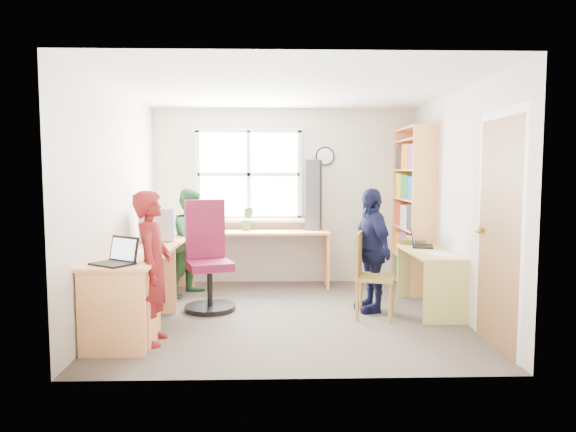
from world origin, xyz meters
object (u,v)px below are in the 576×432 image
object	(u,v)px
l_desk	(160,280)
person_green	(193,241)
potted_plant	(247,219)
person_red	(153,267)
wooden_chair	(369,272)
crt_monitor	(157,224)
swivel_chair	(208,262)
person_navy	(371,250)
right_desk	(431,267)
laptop_right	(418,243)
bookshelf	(413,213)
cd_tower	(314,195)
laptop_left	(117,258)

from	to	relation	value
l_desk	person_green	size ratio (longest dim) A/B	2.21
potted_plant	person_red	bearing A→B (deg)	-107.59
wooden_chair	crt_monitor	world-z (taller)	crt_monitor
swivel_chair	potted_plant	bearing A→B (deg)	52.60
person_navy	l_desk	bearing A→B (deg)	-92.65
swivel_chair	person_green	size ratio (longest dim) A/B	0.91
right_desk	wooden_chair	size ratio (longest dim) A/B	1.28
person_red	right_desk	bearing A→B (deg)	-71.11
person_red	person_green	size ratio (longest dim) A/B	1.03
right_desk	laptop_right	world-z (taller)	laptop_right
l_desk	bookshelf	distance (m)	3.35
l_desk	cd_tower	world-z (taller)	cd_tower
bookshelf	laptop_right	distance (m)	0.76
swivel_chair	crt_monitor	size ratio (longest dim) A/B	2.82
crt_monitor	person_navy	distance (m)	2.43
laptop_right	person_red	size ratio (longest dim) A/B	0.27
wooden_chair	laptop_right	world-z (taller)	wooden_chair
right_desk	person_red	world-z (taller)	person_red
l_desk	laptop_right	size ratio (longest dim) A/B	7.99
l_desk	person_navy	distance (m)	2.28
l_desk	person_navy	bearing A→B (deg)	11.56
cd_tower	person_navy	world-z (taller)	cd_tower
right_desk	bookshelf	bearing A→B (deg)	86.97
person_green	person_red	bearing A→B (deg)	-151.04
bookshelf	person_navy	xyz separation A→B (m)	(-0.74, -1.02, -0.32)
cd_tower	person_red	size ratio (longest dim) A/B	0.69
laptop_left	laptop_right	distance (m)	3.39
wooden_chair	person_green	xyz separation A→B (m)	(-2.01, 1.09, 0.18)
potted_plant	wooden_chair	bearing A→B (deg)	-48.55
person_green	person_navy	bearing A→B (deg)	-80.54
cd_tower	person_red	world-z (taller)	cd_tower
right_desk	wooden_chair	bearing A→B (deg)	-159.95
cd_tower	person_red	xyz separation A→B (m)	(-1.62, -2.33, -0.54)
swivel_chair	person_red	size ratio (longest dim) A/B	0.89
laptop_left	person_green	bearing A→B (deg)	114.76
right_desk	swivel_chair	size ratio (longest dim) A/B	0.95
right_desk	cd_tower	xyz separation A→B (m)	(-1.21, 1.31, 0.74)
right_desk	potted_plant	distance (m)	2.50
right_desk	wooden_chair	xyz separation A→B (m)	(-0.75, -0.27, 0.01)
laptop_left	potted_plant	size ratio (longest dim) A/B	1.37
laptop_right	cd_tower	xyz separation A→B (m)	(-1.15, 1.00, 0.51)
person_red	swivel_chair	bearing A→B (deg)	-17.60
laptop_left	laptop_right	size ratio (longest dim) A/B	1.18
swivel_chair	laptop_left	bearing A→B (deg)	-133.71
bookshelf	cd_tower	xyz separation A→B (m)	(-1.27, 0.30, 0.22)
swivel_chair	potted_plant	distance (m)	1.26
bookshelf	person_green	bearing A→B (deg)	-176.22
bookshelf	laptop_left	xyz separation A→B (m)	(-3.15, -2.20, -0.20)
cd_tower	person_green	bearing A→B (deg)	-146.62
laptop_right	cd_tower	size ratio (longest dim) A/B	0.39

